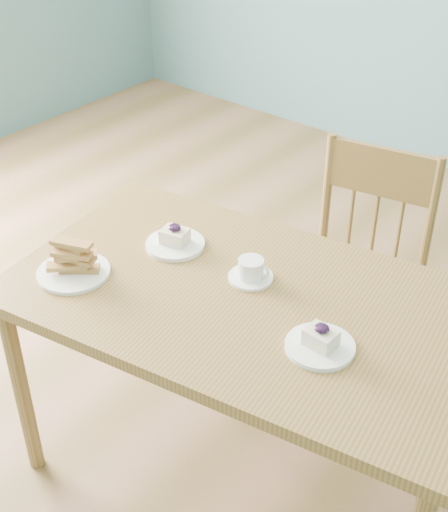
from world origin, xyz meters
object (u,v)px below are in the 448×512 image
at_px(dining_chair, 358,275).
at_px(cheesecake_plate_far, 175,241).
at_px(cheesecake_plate_near, 320,343).
at_px(dining_table, 249,316).
at_px(coffee_cup, 251,271).
at_px(biscotti_plate, 72,263).

height_order(dining_chair, cheesecake_plate_far, dining_chair).
height_order(cheesecake_plate_near, cheesecake_plate_far, cheesecake_plate_far).
distance_m(dining_table, coffee_cup, 0.13).
bearing_deg(cheesecake_plate_near, coffee_cup, 158.08).
bearing_deg(coffee_cup, biscotti_plate, -155.72).
bearing_deg(cheesecake_plate_far, dining_chair, 58.11).
height_order(dining_chair, biscotti_plate, dining_chair).
bearing_deg(cheesecake_plate_near, dining_table, 167.47).
bearing_deg(biscotti_plate, cheesecake_plate_far, 66.60).
xyz_separation_m(dining_table, dining_chair, (0.02, 0.61, -0.19)).
relative_size(dining_table, biscotti_plate, 6.92).
bearing_deg(dining_chair, cheesecake_plate_near, -80.46).
distance_m(dining_table, cheesecake_plate_near, 0.29).
xyz_separation_m(dining_table, coffee_cup, (-0.05, 0.07, 0.10)).
bearing_deg(dining_table, dining_chair, 78.95).
distance_m(cheesecake_plate_near, biscotti_plate, 0.75).
xyz_separation_m(dining_chair, biscotti_plate, (-0.47, -0.85, 0.30)).
bearing_deg(dining_chair, dining_table, -102.70).
bearing_deg(cheesecake_plate_far, cheesecake_plate_near, -10.86).
xyz_separation_m(dining_table, cheesecake_plate_far, (-0.33, 0.06, 0.09)).
xyz_separation_m(cheesecake_plate_near, coffee_cup, (-0.32, 0.13, 0.01)).
bearing_deg(cheesecake_plate_near, dining_chair, 110.72).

